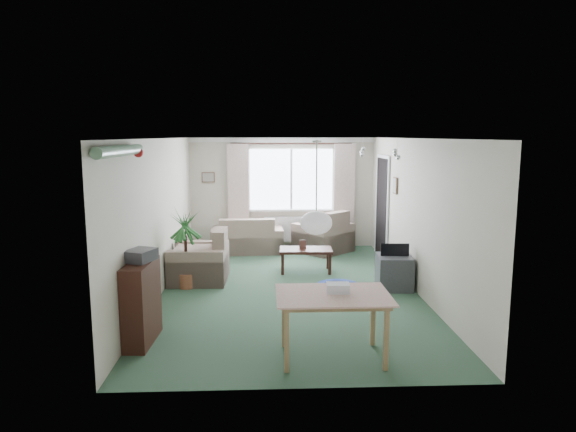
{
  "coord_description": "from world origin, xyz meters",
  "views": [
    {
      "loc": [
        -0.36,
        -7.92,
        2.44
      ],
      "look_at": [
        0.0,
        0.3,
        1.15
      ],
      "focal_mm": 32.0,
      "sensor_mm": 36.0,
      "label": 1
    }
  ],
  "objects_px": {
    "armchair_corner": "(323,231)",
    "bookshelf": "(142,303)",
    "sofa": "(247,235)",
    "tv_cube": "(394,272)",
    "houseplant": "(186,250)",
    "dining_table": "(332,327)",
    "armchair_left": "(199,255)",
    "pet_bed": "(338,289)",
    "coffee_table": "(306,260)"
  },
  "relations": [
    {
      "from": "bookshelf",
      "to": "pet_bed",
      "type": "height_order",
      "value": "bookshelf"
    },
    {
      "from": "coffee_table",
      "to": "dining_table",
      "type": "distance_m",
      "value": 3.66
    },
    {
      "from": "armchair_corner",
      "to": "tv_cube",
      "type": "bearing_deg",
      "value": 65.55
    },
    {
      "from": "dining_table",
      "to": "houseplant",
      "type": "bearing_deg",
      "value": 126.29
    },
    {
      "from": "tv_cube",
      "to": "coffee_table",
      "type": "bearing_deg",
      "value": 145.06
    },
    {
      "from": "houseplant",
      "to": "sofa",
      "type": "bearing_deg",
      "value": 70.8
    },
    {
      "from": "sofa",
      "to": "bookshelf",
      "type": "bearing_deg",
      "value": 75.23
    },
    {
      "from": "armchair_left",
      "to": "tv_cube",
      "type": "xyz_separation_m",
      "value": [
        3.2,
        -0.59,
        -0.17
      ]
    },
    {
      "from": "armchair_left",
      "to": "houseplant",
      "type": "xyz_separation_m",
      "value": [
        -0.15,
        -0.42,
        0.19
      ]
    },
    {
      "from": "bookshelf",
      "to": "tv_cube",
      "type": "xyz_separation_m",
      "value": [
        3.54,
        2.03,
        -0.22
      ]
    },
    {
      "from": "armchair_left",
      "to": "bookshelf",
      "type": "xyz_separation_m",
      "value": [
        -0.34,
        -2.62,
        0.05
      ]
    },
    {
      "from": "armchair_corner",
      "to": "bookshelf",
      "type": "distance_m",
      "value": 5.45
    },
    {
      "from": "coffee_table",
      "to": "dining_table",
      "type": "bearing_deg",
      "value": -89.88
    },
    {
      "from": "armchair_left",
      "to": "coffee_table",
      "type": "relative_size",
      "value": 1.05
    },
    {
      "from": "tv_cube",
      "to": "pet_bed",
      "type": "relative_size",
      "value": 0.87
    },
    {
      "from": "pet_bed",
      "to": "armchair_left",
      "type": "bearing_deg",
      "value": 160.27
    },
    {
      "from": "sofa",
      "to": "dining_table",
      "type": "distance_m",
      "value": 5.42
    },
    {
      "from": "armchair_corner",
      "to": "sofa",
      "type": "bearing_deg",
      "value": -42.65
    },
    {
      "from": "houseplant",
      "to": "dining_table",
      "type": "xyz_separation_m",
      "value": [
        2.02,
        -2.74,
        -0.27
      ]
    },
    {
      "from": "sofa",
      "to": "coffee_table",
      "type": "relative_size",
      "value": 1.6
    },
    {
      "from": "sofa",
      "to": "coffee_table",
      "type": "xyz_separation_m",
      "value": [
        1.11,
        -1.65,
        -0.16
      ]
    },
    {
      "from": "armchair_left",
      "to": "houseplant",
      "type": "height_order",
      "value": "houseplant"
    },
    {
      "from": "coffee_table",
      "to": "houseplant",
      "type": "distance_m",
      "value": 2.25
    },
    {
      "from": "tv_cube",
      "to": "armchair_left",
      "type": "bearing_deg",
      "value": 173.6
    },
    {
      "from": "bookshelf",
      "to": "dining_table",
      "type": "relative_size",
      "value": 0.85
    },
    {
      "from": "dining_table",
      "to": "pet_bed",
      "type": "relative_size",
      "value": 1.69
    },
    {
      "from": "armchair_corner",
      "to": "coffee_table",
      "type": "height_order",
      "value": "armchair_corner"
    },
    {
      "from": "armchair_corner",
      "to": "dining_table",
      "type": "bearing_deg",
      "value": 42.94
    },
    {
      "from": "armchair_left",
      "to": "coffee_table",
      "type": "height_order",
      "value": "armchair_left"
    },
    {
      "from": "armchair_left",
      "to": "houseplant",
      "type": "relative_size",
      "value": 0.78
    },
    {
      "from": "sofa",
      "to": "armchair_left",
      "type": "relative_size",
      "value": 1.52
    },
    {
      "from": "sofa",
      "to": "armchair_corner",
      "type": "height_order",
      "value": "armchair_corner"
    },
    {
      "from": "armchair_left",
      "to": "dining_table",
      "type": "distance_m",
      "value": 3.67
    },
    {
      "from": "houseplant",
      "to": "bookshelf",
      "type": "bearing_deg",
      "value": -94.93
    },
    {
      "from": "sofa",
      "to": "dining_table",
      "type": "height_order",
      "value": "sofa"
    },
    {
      "from": "sofa",
      "to": "houseplant",
      "type": "relative_size",
      "value": 1.19
    },
    {
      "from": "tv_cube",
      "to": "pet_bed",
      "type": "bearing_deg",
      "value": -162.59
    },
    {
      "from": "bookshelf",
      "to": "dining_table",
      "type": "xyz_separation_m",
      "value": [
        2.21,
        -0.54,
        -0.13
      ]
    },
    {
      "from": "bookshelf",
      "to": "tv_cube",
      "type": "bearing_deg",
      "value": 32.89
    },
    {
      "from": "houseplant",
      "to": "tv_cube",
      "type": "height_order",
      "value": "houseplant"
    },
    {
      "from": "coffee_table",
      "to": "dining_table",
      "type": "relative_size",
      "value": 0.82
    },
    {
      "from": "coffee_table",
      "to": "bookshelf",
      "type": "height_order",
      "value": "bookshelf"
    },
    {
      "from": "sofa",
      "to": "tv_cube",
      "type": "bearing_deg",
      "value": 129.96
    },
    {
      "from": "dining_table",
      "to": "armchair_corner",
      "type": "bearing_deg",
      "value": 84.7
    },
    {
      "from": "bookshelf",
      "to": "pet_bed",
      "type": "bearing_deg",
      "value": 37.82
    },
    {
      "from": "houseplant",
      "to": "coffee_table",
      "type": "bearing_deg",
      "value": 24.47
    },
    {
      "from": "sofa",
      "to": "bookshelf",
      "type": "relative_size",
      "value": 1.53
    },
    {
      "from": "sofa",
      "to": "tv_cube",
      "type": "height_order",
      "value": "sofa"
    },
    {
      "from": "tv_cube",
      "to": "houseplant",
      "type": "bearing_deg",
      "value": -178.91
    },
    {
      "from": "houseplant",
      "to": "pet_bed",
      "type": "bearing_deg",
      "value": -9.29
    }
  ]
}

